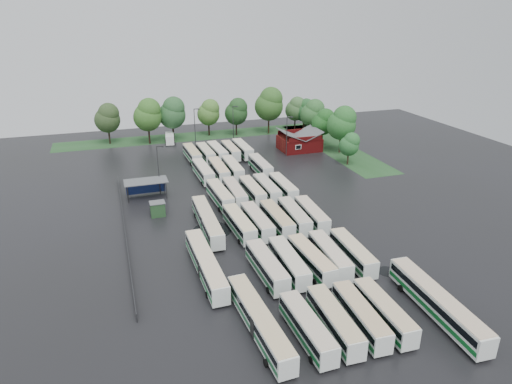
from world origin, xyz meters
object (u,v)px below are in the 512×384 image
object	(u,v)px
artic_bus_west_a	(259,321)
artic_bus_east	(437,302)
minibus	(170,138)
brick_building	(299,143)

from	to	relation	value
artic_bus_west_a	artic_bus_east	xyz separation A→B (m)	(21.20, -3.46, 0.10)
artic_bus_west_a	minibus	bearing A→B (deg)	86.02
brick_building	artic_bus_west_a	xyz separation A→B (m)	(-33.16, -65.92, -0.20)
brick_building	artic_bus_east	world-z (taller)	brick_building
brick_building	artic_bus_west_a	bearing A→B (deg)	-116.70
brick_building	minibus	bearing A→B (deg)	151.75
artic_bus_west_a	minibus	size ratio (longest dim) A/B	2.61
artic_bus_east	brick_building	bearing A→B (deg)	82.87
brick_building	artic_bus_east	bearing A→B (deg)	-99.78
artic_bus_east	minibus	world-z (taller)	artic_bus_east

